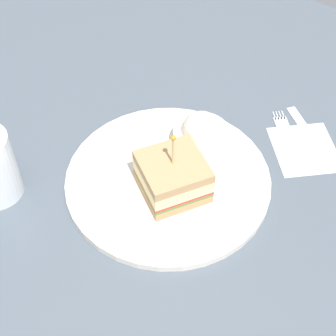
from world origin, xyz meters
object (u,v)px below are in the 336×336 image
Objects in this scene: napkin at (305,149)px; plate at (168,180)px; sandwich_half_center at (173,177)px; knife at (307,131)px; coleslaw_bowl at (200,134)px; fork at (285,132)px.

plate is at bearing -125.06° from napkin.
knife is at bearing 68.39° from sandwich_half_center.
napkin is (12.80, 18.23, -0.50)cm from plate.
coleslaw_bowl is at bearing -129.83° from knife.
plate is 2.94× the size of fork.
fork and knife have the same top height.
plate reaches higher than napkin.
sandwich_half_center is 22.82cm from napkin.
sandwich_half_center is 0.99× the size of knife.
sandwich_half_center reaches higher than fork.
plate reaches higher than fork.
plate is 3.56× the size of coleslaw_bowl.
plate is 24.61cm from knife.
sandwich_half_center is at bearing -111.61° from knife.
coleslaw_bowl is at bearing 91.83° from plate.
fork is (6.66, 21.01, -3.84)cm from sandwich_half_center.
fork is at bearing 66.21° from plate.
fork reaches higher than napkin.
sandwich_half_center is 9.87cm from coleslaw_bowl.
coleslaw_bowl is (-0.26, 8.14, 2.87)cm from plate.
napkin is (13.06, 10.10, -3.37)cm from coleslaw_bowl.
knife is (-1.58, 3.67, 0.10)cm from napkin.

